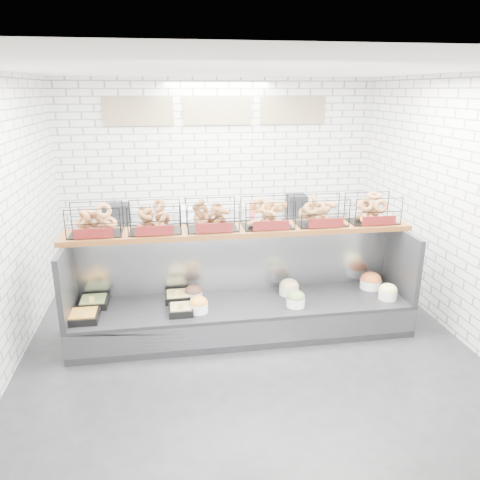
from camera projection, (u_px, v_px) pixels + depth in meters
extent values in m
plane|color=black|center=(247.00, 344.00, 5.42)|extent=(5.50, 5.50, 0.00)
cube|color=silver|center=(218.00, 175.00, 7.54)|extent=(5.00, 0.02, 3.00)
cube|color=silver|center=(463.00, 211.00, 5.33)|extent=(0.02, 5.50, 3.00)
cube|color=white|center=(249.00, 69.00, 4.50)|extent=(5.00, 5.50, 0.02)
cube|color=#9C8D6C|center=(138.00, 112.00, 7.03)|extent=(1.05, 0.03, 0.42)
cube|color=#9C8D6C|center=(218.00, 111.00, 7.21)|extent=(1.05, 0.03, 0.42)
cube|color=#9C8D6C|center=(293.00, 110.00, 7.38)|extent=(1.05, 0.03, 0.42)
cube|color=black|center=(243.00, 317.00, 5.64)|extent=(4.00, 0.90, 0.40)
cube|color=#93969B|center=(249.00, 333.00, 5.22)|extent=(4.00, 0.03, 0.28)
cube|color=#93969B|center=(238.00, 259.00, 5.84)|extent=(4.00, 0.08, 0.80)
cube|color=black|center=(67.00, 281.00, 5.16)|extent=(0.06, 0.90, 0.80)
cube|color=black|center=(401.00, 261.00, 5.75)|extent=(0.06, 0.90, 0.80)
cube|color=black|center=(84.00, 317.00, 5.12)|extent=(0.32, 0.32, 0.08)
cube|color=#C07C28|center=(83.00, 314.00, 5.11)|extent=(0.27, 0.27, 0.04)
cube|color=#E9C851|center=(81.00, 314.00, 4.99)|extent=(0.06, 0.01, 0.08)
cube|color=black|center=(94.00, 303.00, 5.47)|extent=(0.32, 0.32, 0.08)
cube|color=#7F944B|center=(93.00, 300.00, 5.46)|extent=(0.28, 0.28, 0.04)
cube|color=#E9C851|center=(92.00, 300.00, 5.33)|extent=(0.06, 0.01, 0.08)
cube|color=black|center=(181.00, 310.00, 5.28)|extent=(0.27, 0.27, 0.08)
cube|color=tan|center=(181.00, 307.00, 5.27)|extent=(0.23, 0.23, 0.04)
cube|color=#E9C851|center=(181.00, 307.00, 5.16)|extent=(0.06, 0.01, 0.08)
cube|color=black|center=(178.00, 297.00, 5.61)|extent=(0.29, 0.29, 0.08)
cube|color=#E9D177|center=(177.00, 294.00, 5.60)|extent=(0.25, 0.25, 0.04)
cube|color=#E9C851|center=(177.00, 294.00, 5.49)|extent=(0.06, 0.01, 0.08)
cylinder|color=white|center=(199.00, 307.00, 5.31)|extent=(0.22, 0.22, 0.11)
ellipsoid|color=orange|center=(198.00, 303.00, 5.29)|extent=(0.21, 0.21, 0.15)
cylinder|color=white|center=(194.00, 296.00, 5.61)|extent=(0.21, 0.21, 0.11)
ellipsoid|color=brown|center=(193.00, 291.00, 5.60)|extent=(0.21, 0.21, 0.15)
cylinder|color=white|center=(296.00, 302.00, 5.46)|extent=(0.22, 0.22, 0.11)
ellipsoid|color=#5E7C3F|center=(296.00, 297.00, 5.44)|extent=(0.21, 0.21, 0.15)
cylinder|color=white|center=(289.00, 290.00, 5.78)|extent=(0.24, 0.24, 0.11)
ellipsoid|color=tan|center=(289.00, 285.00, 5.76)|extent=(0.24, 0.24, 0.17)
cylinder|color=white|center=(388.00, 294.00, 5.65)|extent=(0.22, 0.22, 0.11)
ellipsoid|color=#F2EB7B|center=(388.00, 290.00, 5.63)|extent=(0.22, 0.22, 0.15)
cylinder|color=white|center=(371.00, 284.00, 5.96)|extent=(0.27, 0.27, 0.11)
ellipsoid|color=#C75E2A|center=(371.00, 279.00, 5.94)|extent=(0.26, 0.26, 0.18)
cube|color=#522B11|center=(240.00, 230.00, 5.53)|extent=(4.10, 0.50, 0.06)
cube|color=black|center=(95.00, 220.00, 5.22)|extent=(0.60, 0.38, 0.34)
cube|color=#53100F|center=(93.00, 233.00, 5.06)|extent=(0.42, 0.02, 0.11)
cube|color=black|center=(155.00, 217.00, 5.32)|extent=(0.60, 0.38, 0.34)
cube|color=#53100F|center=(155.00, 231.00, 5.16)|extent=(0.42, 0.02, 0.11)
cube|color=black|center=(212.00, 215.00, 5.42)|extent=(0.60, 0.38, 0.34)
cube|color=#53100F|center=(214.00, 228.00, 5.26)|extent=(0.42, 0.02, 0.11)
cube|color=black|center=(267.00, 213.00, 5.51)|extent=(0.60, 0.38, 0.34)
cube|color=#53100F|center=(271.00, 226.00, 5.36)|extent=(0.42, 0.02, 0.11)
cube|color=black|center=(321.00, 211.00, 5.61)|extent=(0.60, 0.38, 0.34)
cube|color=#53100F|center=(326.00, 223.00, 5.45)|extent=(0.42, 0.02, 0.11)
cube|color=black|center=(373.00, 208.00, 5.71)|extent=(0.60, 0.38, 0.34)
cube|color=#53100F|center=(379.00, 221.00, 5.55)|extent=(0.42, 0.02, 0.11)
cube|color=#93969B|center=(221.00, 243.00, 7.56)|extent=(4.00, 0.60, 0.90)
cube|color=black|center=(117.00, 212.00, 7.20)|extent=(0.40, 0.30, 0.24)
cube|color=silver|center=(190.00, 213.00, 7.27)|extent=(0.35, 0.28, 0.18)
cylinder|color=#CC3C33|center=(252.00, 209.00, 7.43)|extent=(0.09, 0.09, 0.22)
cube|color=black|center=(296.00, 204.00, 7.56)|extent=(0.30, 0.30, 0.30)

